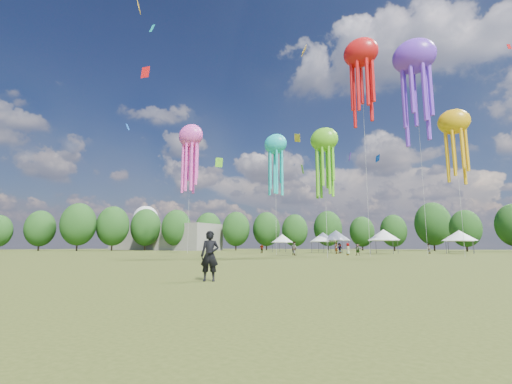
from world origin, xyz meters
The scene contains 10 objects.
ground centered at (0.00, 0.00, 0.00)m, with size 300.00×300.00×0.00m, color #384416.
observer_main centered at (9.42, -1.79, 0.88)m, with size 0.64×0.42×1.76m, color black.
spectator_near centered at (-4.36, 32.20, 0.92)m, with size 0.89×0.70×1.84m, color gray.
spectators_far centered at (-2.18, 46.57, 0.85)m, with size 27.21×18.33×1.86m.
festival_tents centered at (-2.55, 55.31, 3.08)m, with size 38.84×12.65×4.30m.
show_kites centered at (0.67, 36.80, 21.22)m, with size 45.00×20.08×31.19m.
small_kites centered at (-1.05, 42.81, 29.32)m, with size 70.94×54.90×42.53m.
treeline centered at (-3.87, 62.51, 6.54)m, with size 201.57×95.24×13.43m.
hangar centered at (-72.00, 72.00, 4.00)m, with size 40.00×12.00×8.00m, color gray.
radome centered at (-88.00, 78.00, 9.99)m, with size 9.00×9.00×16.00m.
Camera 1 is at (17.74, -11.76, 1.20)m, focal length 25.35 mm.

